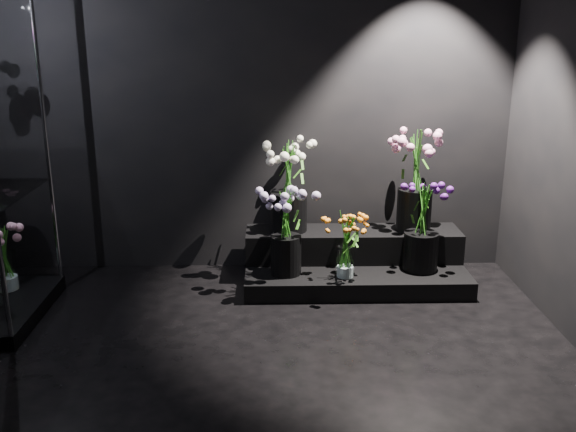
{
  "coord_description": "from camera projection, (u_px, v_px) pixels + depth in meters",
  "views": [
    {
      "loc": [
        0.17,
        -2.92,
        1.88
      ],
      "look_at": [
        0.27,
        1.2,
        0.65
      ],
      "focal_mm": 40.0,
      "sensor_mm": 36.0,
      "label": 1
    }
  ],
  "objects": [
    {
      "name": "display_riser",
      "position": [
        354.0,
        261.0,
        4.9
      ],
      "size": [
        1.65,
        0.73,
        0.37
      ],
      "color": "black",
      "rests_on": "floor"
    },
    {
      "name": "bouquet_orange_bells",
      "position": [
        346.0,
        244.0,
        4.56
      ],
      "size": [
        0.36,
        0.36,
        0.48
      ],
      "rotation": [
        0.0,
        0.0,
        -0.43
      ],
      "color": "white",
      "rests_on": "display_riser"
    },
    {
      "name": "bouquet_pink_roses",
      "position": [
        416.0,
        176.0,
        4.81
      ],
      "size": [
        0.38,
        0.38,
        0.77
      ],
      "rotation": [
        0.0,
        0.0,
        0.05
      ],
      "color": "black",
      "rests_on": "display_riser"
    },
    {
      "name": "floor",
      "position": [
        242.0,
        403.0,
        3.33
      ],
      "size": [
        4.0,
        4.0,
        0.0
      ],
      "primitive_type": "plane",
      "color": "black",
      "rests_on": "ground"
    },
    {
      "name": "bouquet_purple",
      "position": [
        422.0,
        225.0,
        4.67
      ],
      "size": [
        0.39,
        0.39,
        0.67
      ],
      "rotation": [
        0.0,
        0.0,
        -0.41
      ],
      "color": "black",
      "rests_on": "display_riser"
    },
    {
      "name": "bouquet_cream_roses",
      "position": [
        289.0,
        182.0,
        4.83
      ],
      "size": [
        0.4,
        0.4,
        0.69
      ],
      "rotation": [
        0.0,
        0.0,
        -0.07
      ],
      "color": "black",
      "rests_on": "display_riser"
    },
    {
      "name": "bouquet_case_base_pink",
      "position": [
        4.0,
        255.0,
        4.43
      ],
      "size": [
        0.38,
        0.38,
        0.48
      ],
      "rotation": [
        0.0,
        0.0,
        0.22
      ],
      "color": "white",
      "rests_on": "display_case"
    },
    {
      "name": "wall_back",
      "position": [
        250.0,
        92.0,
        4.85
      ],
      "size": [
        4.0,
        0.0,
        4.0
      ],
      "primitive_type": "plane",
      "rotation": [
        1.57,
        0.0,
        0.0
      ],
      "color": "black",
      "rests_on": "floor"
    },
    {
      "name": "wall_front",
      "position": [
        166.0,
        343.0,
        1.01
      ],
      "size": [
        4.0,
        0.0,
        4.0
      ],
      "primitive_type": "plane",
      "rotation": [
        -1.57,
        0.0,
        0.0
      ],
      "color": "black",
      "rests_on": "floor"
    },
    {
      "name": "bouquet_lilac",
      "position": [
        286.0,
        225.0,
        4.59
      ],
      "size": [
        0.38,
        0.38,
        0.64
      ],
      "rotation": [
        0.0,
        0.0,
        -0.06
      ],
      "color": "black",
      "rests_on": "display_riser"
    }
  ]
}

